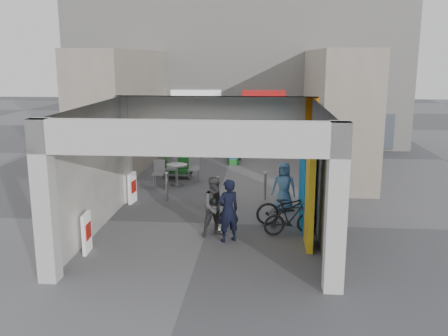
# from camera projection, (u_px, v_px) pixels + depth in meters

# --- Properties ---
(ground) EXTENTS (90.00, 90.00, 0.00)m
(ground) POSITION_uv_depth(u_px,v_px,m) (209.00, 223.00, 14.43)
(ground) COLOR slate
(ground) RESTS_ON ground
(arcade_canopy) EXTENTS (6.40, 6.45, 6.40)m
(arcade_canopy) POSITION_uv_depth(u_px,v_px,m) (226.00, 151.00, 13.09)
(arcade_canopy) COLOR beige
(arcade_canopy) RESTS_ON ground
(far_building) EXTENTS (18.00, 4.08, 8.00)m
(far_building) POSITION_uv_depth(u_px,v_px,m) (237.00, 70.00, 27.17)
(far_building) COLOR silver
(far_building) RESTS_ON ground
(plaza_bldg_left) EXTENTS (2.00, 9.00, 5.00)m
(plaza_bldg_left) POSITION_uv_depth(u_px,v_px,m) (124.00, 109.00, 21.53)
(plaza_bldg_left) COLOR #A49988
(plaza_bldg_left) RESTS_ON ground
(plaza_bldg_right) EXTENTS (2.00, 9.00, 5.00)m
(plaza_bldg_right) POSITION_uv_depth(u_px,v_px,m) (335.00, 111.00, 20.82)
(plaza_bldg_right) COLOR #A49988
(plaza_bldg_right) RESTS_ON ground
(bollard_left) EXTENTS (0.09, 0.09, 0.95)m
(bollard_left) POSITION_uv_depth(u_px,v_px,m) (167.00, 187.00, 16.64)
(bollard_left) COLOR gray
(bollard_left) RESTS_ON ground
(bollard_center) EXTENTS (0.09, 0.09, 0.81)m
(bollard_center) POSITION_uv_depth(u_px,v_px,m) (217.00, 189.00, 16.56)
(bollard_center) COLOR gray
(bollard_center) RESTS_ON ground
(bollard_right) EXTENTS (0.09, 0.09, 0.94)m
(bollard_right) POSITION_uv_depth(u_px,v_px,m) (265.00, 186.00, 16.70)
(bollard_right) COLOR gray
(bollard_right) RESTS_ON ground
(advert_board_near) EXTENTS (0.12, 0.55, 1.00)m
(advert_board_near) POSITION_uv_depth(u_px,v_px,m) (87.00, 233.00, 12.19)
(advert_board_near) COLOR white
(advert_board_near) RESTS_ON ground
(advert_board_far) EXTENTS (0.16, 0.56, 1.00)m
(advert_board_far) POSITION_uv_depth(u_px,v_px,m) (132.00, 188.00, 16.38)
(advert_board_far) COLOR white
(advert_board_far) RESTS_ON ground
(cafe_set) EXTENTS (1.62, 1.31, 0.98)m
(cafe_set) POSITION_uv_depth(u_px,v_px,m) (175.00, 175.00, 18.90)
(cafe_set) COLOR #A1A1A6
(cafe_set) RESTS_ON ground
(produce_stand) EXTENTS (1.25, 0.68, 0.82)m
(produce_stand) POSITION_uv_depth(u_px,v_px,m) (177.00, 170.00, 19.82)
(produce_stand) COLOR black
(produce_stand) RESTS_ON ground
(crate_stack) EXTENTS (0.54, 0.48, 0.56)m
(crate_stack) POSITION_uv_depth(u_px,v_px,m) (233.00, 158.00, 22.27)
(crate_stack) COLOR #1B5F1E
(crate_stack) RESTS_ON ground
(border_collie) EXTENTS (0.22, 0.43, 0.59)m
(border_collie) POSITION_uv_depth(u_px,v_px,m) (220.00, 224.00, 13.69)
(border_collie) COLOR black
(border_collie) RESTS_ON ground
(man_with_dog) EXTENTS (0.72, 0.65, 1.66)m
(man_with_dog) POSITION_uv_depth(u_px,v_px,m) (228.00, 211.00, 12.87)
(man_with_dog) COLOR black
(man_with_dog) RESTS_ON ground
(man_back_turned) EXTENTS (0.97, 0.87, 1.63)m
(man_back_turned) POSITION_uv_depth(u_px,v_px,m) (216.00, 207.00, 13.25)
(man_back_turned) COLOR #404043
(man_back_turned) RESTS_ON ground
(man_elderly) EXTENTS (0.84, 0.64, 1.54)m
(man_elderly) POSITION_uv_depth(u_px,v_px,m) (284.00, 187.00, 15.50)
(man_elderly) COLOR #547CA3
(man_elderly) RESTS_ON ground
(man_crates) EXTENTS (1.18, 0.56, 1.95)m
(man_crates) POSITION_uv_depth(u_px,v_px,m) (236.00, 140.00, 22.95)
(man_crates) COLOR black
(man_crates) RESTS_ON ground
(bicycle_front) EXTENTS (2.04, 1.08, 1.02)m
(bicycle_front) POSITION_uv_depth(u_px,v_px,m) (289.00, 207.00, 14.29)
(bicycle_front) COLOR black
(bicycle_front) RESTS_ON ground
(bicycle_rear) EXTENTS (1.59, 0.88, 0.92)m
(bicycle_rear) POSITION_uv_depth(u_px,v_px,m) (291.00, 218.00, 13.44)
(bicycle_rear) COLOR black
(bicycle_rear) RESTS_ON ground
(white_van) EXTENTS (4.08, 1.92, 1.35)m
(white_van) POSITION_uv_depth(u_px,v_px,m) (254.00, 138.00, 25.39)
(white_van) COLOR white
(white_van) RESTS_ON ground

